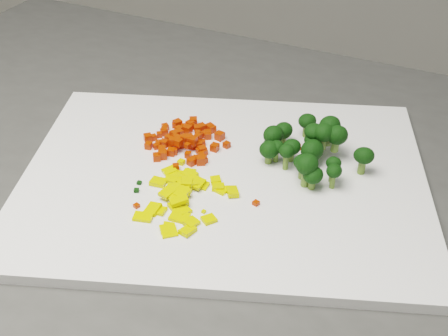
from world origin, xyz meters
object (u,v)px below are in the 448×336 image
(broccoli_pile, at_px, (320,142))
(cutting_board, at_px, (224,179))
(carrot_pile, at_px, (186,136))
(pepper_pile, at_px, (186,195))

(broccoli_pile, bearing_deg, cutting_board, -146.16)
(cutting_board, distance_m, carrot_pile, 0.08)
(cutting_board, xyz_separation_m, carrot_pile, (-0.07, 0.04, 0.02))
(carrot_pile, xyz_separation_m, pepper_pile, (0.04, -0.10, -0.01))
(cutting_board, relative_size, pepper_pile, 3.88)
(pepper_pile, bearing_deg, carrot_pile, 113.54)
(cutting_board, distance_m, broccoli_pile, 0.12)
(cutting_board, xyz_separation_m, broccoli_pile, (0.10, 0.06, 0.04))
(pepper_pile, distance_m, broccoli_pile, 0.17)
(cutting_board, bearing_deg, broccoli_pile, 33.84)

